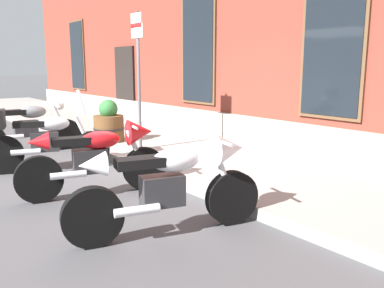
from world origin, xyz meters
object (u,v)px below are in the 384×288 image
motorcycle_silver_touring (41,138)px  motorcycle_grey_naked (30,128)px  motorcycle_red_sport (99,155)px  parking_sign (138,62)px  barrel_planter (109,124)px  motorcycle_white_sport (175,181)px

motorcycle_silver_touring → motorcycle_grey_naked: bearing=169.5°
motorcycle_red_sport → parking_sign: (-1.74, 1.67, 1.24)m
motorcycle_grey_naked → motorcycle_red_sport: size_ratio=1.06×
barrel_planter → motorcycle_white_sport: bearing=-18.5°
motorcycle_grey_naked → motorcycle_white_sport: 5.08m
motorcycle_white_sport → motorcycle_red_sport: bearing=-178.4°
motorcycle_white_sport → parking_sign: (-3.43, 1.62, 1.23)m
motorcycle_grey_naked → barrel_planter: barrel_planter is taller
motorcycle_silver_touring → parking_sign: (0.04, 1.87, 1.24)m
motorcycle_silver_touring → barrel_planter: bearing=121.0°
barrel_planter → motorcycle_silver_touring: bearing=-59.0°
motorcycle_silver_touring → motorcycle_white_sport: size_ratio=0.93×
motorcycle_white_sport → barrel_planter: motorcycle_white_sport is taller
motorcycle_red_sport → parking_sign: 2.71m
barrel_planter → parking_sign: bearing=5.2°
motorcycle_silver_touring → parking_sign: size_ratio=0.76×
parking_sign → barrel_planter: parking_sign is taller
parking_sign → barrel_planter: bearing=-174.8°
motorcycle_silver_touring → barrel_planter: motorcycle_silver_touring is taller
motorcycle_grey_naked → motorcycle_red_sport: motorcycle_grey_naked is taller
motorcycle_grey_naked → motorcycle_white_sport: (5.08, -0.04, 0.07)m
motorcycle_silver_touring → motorcycle_red_sport: 1.80m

